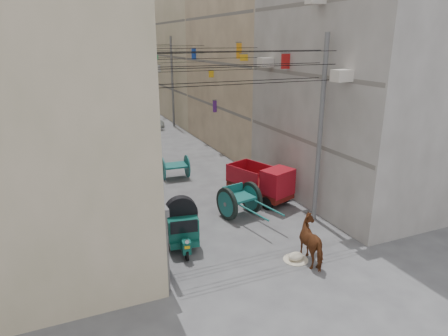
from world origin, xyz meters
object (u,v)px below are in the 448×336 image
horse (314,241)px  second_cart (175,167)px  distant_car_green (113,100)px  tonga_cart (239,200)px  mini_truck (265,185)px  distant_car_white (129,146)px  distant_car_grey (147,121)px  auto_rickshaw (181,224)px  feed_sack (296,256)px

horse → second_cart: bearing=-72.2°
second_cart → distant_car_green: 29.35m
tonga_cart → mini_truck: mini_truck is taller
mini_truck → horse: bearing=-120.9°
mini_truck → horse: mini_truck is taller
distant_car_white → distant_car_green: (2.39, 23.07, 0.00)m
mini_truck → distant_car_green: 34.61m
mini_truck → distant_car_green: size_ratio=0.92×
tonga_cart → distant_car_grey: (0.51, 20.62, -0.15)m
second_cart → auto_rickshaw: bearing=-101.1°
feed_sack → distant_car_green: (-0.52, 39.84, 0.43)m
tonga_cart → mini_truck: 2.12m
second_cart → distant_car_green: bearing=92.0°
mini_truck → distant_car_grey: (-1.37, 19.64, -0.27)m
tonga_cart → second_cart: bearing=89.6°
tonga_cart → distant_car_green: (-0.28, 35.52, -0.20)m
distant_car_green → horse: bearing=76.6°
horse → distant_car_green: bearing=-80.9°
feed_sack → distant_car_green: size_ratio=0.14×
tonga_cart → mini_truck: (1.87, 0.98, 0.12)m
distant_car_green → tonga_cart: bearing=75.5°
horse → distant_car_white: size_ratio=0.56×
feed_sack → auto_rickshaw: bearing=142.5°
auto_rickshaw → mini_truck: 5.76m
auto_rickshaw → second_cart: 8.09m
second_cart → feed_sack: second_cart is taller
distant_car_grey → horse: bearing=-107.4°
distant_car_grey → distant_car_green: bearing=75.1°
second_cart → distant_car_grey: second_cart is taller
feed_sack → distant_car_green: bearing=90.8°
mini_truck → feed_sack: mini_truck is taller
feed_sack → distant_car_grey: 24.94m
distant_car_white → distant_car_grey: size_ratio=0.88×
tonga_cart → horse: horse is taller
feed_sack → mini_truck: bearing=72.9°
auto_rickshaw → distant_car_white: bearing=96.3°
distant_car_white → mini_truck: bearing=109.9°
auto_rickshaw → tonga_cart: bearing=35.3°
distant_car_green → feed_sack: bearing=75.8°
auto_rickshaw → distant_car_grey: 22.57m
horse → distant_car_green: (-1.06, 40.14, -0.22)m
auto_rickshaw → distant_car_white: 14.10m
auto_rickshaw → tonga_cart: 3.65m
distant_car_white → tonga_cart: bearing=100.4°
mini_truck → second_cart: bearing=100.5°
auto_rickshaw → horse: (4.04, -2.99, -0.13)m
distant_car_green → distant_car_white: bearing=69.1°
tonga_cart → distant_car_grey: bearing=77.5°
horse → mini_truck: bearing=-93.5°
second_cart → distant_car_grey: (1.69, 14.44, -0.08)m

